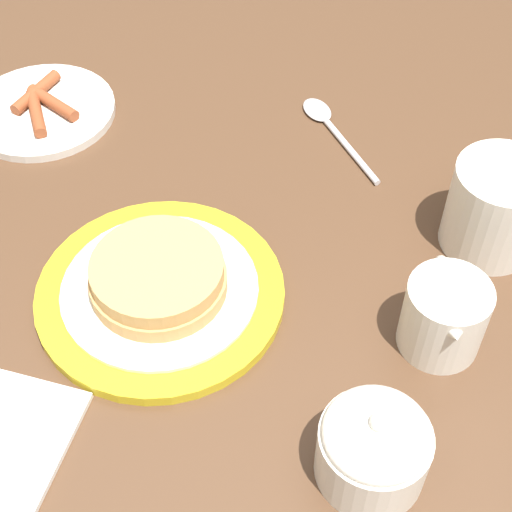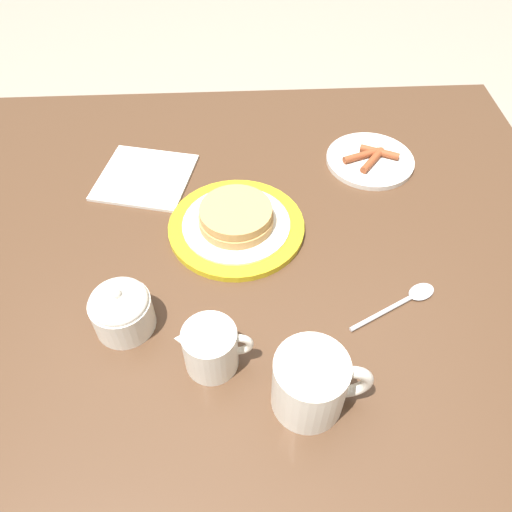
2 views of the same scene
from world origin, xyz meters
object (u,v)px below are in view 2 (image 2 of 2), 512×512
(sugar_bowl, at_px, (121,309))
(napkin, at_px, (145,177))
(creamer_pitcher, at_px, (210,348))
(pancake_plate, at_px, (236,222))
(spoon, at_px, (408,299))
(coffee_mug, at_px, (312,383))
(side_plate_bacon, at_px, (370,160))

(sugar_bowl, xyz_separation_m, napkin, (-0.00, 0.33, -0.03))
(creamer_pitcher, bearing_deg, pancake_plate, 80.93)
(creamer_pitcher, relative_size, spoon, 0.72)
(coffee_mug, height_order, spoon, coffee_mug)
(coffee_mug, bearing_deg, spoon, 42.09)
(creamer_pitcher, distance_m, napkin, 0.41)
(sugar_bowl, bearing_deg, napkin, 90.58)
(napkin, bearing_deg, spoon, -35.75)
(coffee_mug, height_order, napkin, coffee_mug)
(pancake_plate, distance_m, coffee_mug, 0.33)
(pancake_plate, bearing_deg, coffee_mug, -74.55)
(side_plate_bacon, height_order, spoon, side_plate_bacon)
(side_plate_bacon, bearing_deg, pancake_plate, -147.47)
(spoon, bearing_deg, pancake_plate, 147.51)
(sugar_bowl, bearing_deg, side_plate_bacon, 39.39)
(pancake_plate, xyz_separation_m, sugar_bowl, (-0.16, -0.18, 0.02))
(pancake_plate, height_order, spoon, pancake_plate)
(creamer_pitcher, bearing_deg, spoon, 16.91)
(napkin, height_order, spoon, spoon)
(side_plate_bacon, height_order, creamer_pitcher, creamer_pitcher)
(sugar_bowl, xyz_separation_m, spoon, (0.42, 0.02, -0.03))
(pancake_plate, xyz_separation_m, napkin, (-0.17, 0.14, -0.01))
(napkin, bearing_deg, side_plate_bacon, 3.41)
(spoon, bearing_deg, napkin, 144.25)
(napkin, distance_m, spoon, 0.52)
(sugar_bowl, relative_size, spoon, 0.59)
(coffee_mug, xyz_separation_m, creamer_pitcher, (-0.13, 0.06, -0.01))
(coffee_mug, relative_size, creamer_pitcher, 1.19)
(napkin, xyz_separation_m, spoon, (0.42, -0.30, 0.00))
(creamer_pitcher, relative_size, sugar_bowl, 1.23)
(pancake_plate, xyz_separation_m, coffee_mug, (0.09, -0.31, 0.03))
(spoon, bearing_deg, side_plate_bacon, 88.47)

